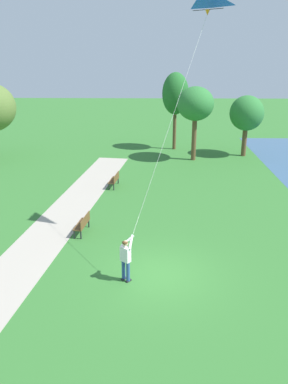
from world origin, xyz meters
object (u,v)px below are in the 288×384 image
Objects in this scene: park_bench_near_walkway at (83,223)px; tree_horizon_far at (175,94)px; person_kite_flyer at (126,257)px; park_bench_far_walkway at (115,179)px; tree_lakeside_far at (195,104)px; flying_kite at (203,3)px; tree_treeline_center at (247,114)px.

tree_horizon_far is at bearing 73.11° from park_bench_near_walkway.
person_kite_flyer reaches higher than park_bench_far_walkway.
flying_kite is at bearing -95.43° from tree_lakeside_far.
flying_kite reaches higher than tree_horizon_far.
flying_kite is at bearing -59.53° from park_bench_far_walkway.
tree_treeline_center is at bearing -21.45° from tree_horizon_far.
park_bench_near_walkway is 0.23× the size of tree_horizon_far.
person_kite_flyer is at bearing -128.61° from flying_kite.
park_bench_far_walkway is (-4.40, 7.49, -9.68)m from flying_kite.
park_bench_far_walkway is at bearing 97.51° from person_kite_flyer.
flying_kite reaches higher than park_bench_near_walkway.
person_kite_flyer is 0.31× the size of tree_lakeside_far.
person_kite_flyer is 1.18× the size of park_bench_far_walkway.
park_bench_near_walkway is (-2.38, 4.22, -0.54)m from person_kite_flyer.
park_bench_far_walkway is (-1.47, 11.16, -0.54)m from person_kite_flyer.
person_kite_flyer is at bearing -113.99° from tree_treeline_center.
park_bench_far_walkway is 12.20m from tree_horizon_far.
tree_lakeside_far is 1.17× the size of tree_treeline_center.
tree_lakeside_far is (4.30, 18.02, 3.40)m from person_kite_flyer.
flying_kite is 1.34× the size of tree_horizon_far.
flying_kite is 5.78× the size of park_bench_far_walkway.
tree_lakeside_far reaches higher than park_bench_near_walkway.
tree_horizon_far is at bearing 90.04° from flying_kite.
tree_horizon_far reaches higher than park_bench_near_walkway.
park_bench_far_walkway is at bearing -130.05° from tree_lakeside_far.
park_bench_far_walkway is at bearing -140.73° from tree_treeline_center.
park_bench_near_walkway is 0.27× the size of tree_lakeside_far.
tree_horizon_far reaches higher than tree_treeline_center.
flying_kite is 1.54× the size of tree_lakeside_far.
person_kite_flyer is 11.27m from park_bench_far_walkway.
tree_treeline_center is (11.03, 15.22, 3.02)m from park_bench_near_walkway.
flying_kite is 15.51m from tree_lakeside_far.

